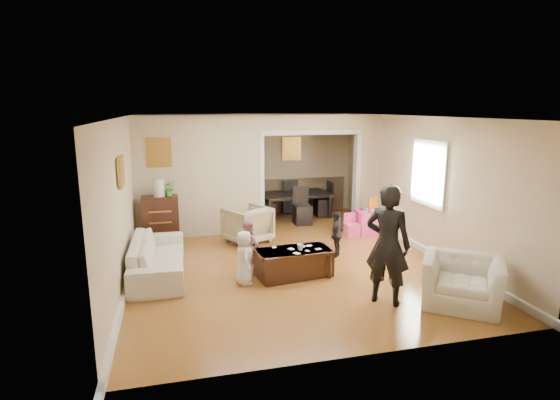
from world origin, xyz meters
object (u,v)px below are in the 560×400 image
object	(u,v)px
coffee_table	(293,263)
child_kneel_a	(244,258)
play_table	(369,222)
cyan_cup	(366,210)
dining_table	(295,206)
adult_person	(388,245)
dresser	(161,220)
armchair_back	(248,225)
table_lamp	(159,188)
child_toddler	(337,234)
coffee_cup	(300,247)
sofa	(158,257)
armchair_front	(462,282)
child_kneel_b	(249,246)

from	to	relation	value
coffee_table	child_kneel_a	bearing A→B (deg)	-169.99
play_table	cyan_cup	distance (m)	0.32
dining_table	adult_person	world-z (taller)	adult_person
dresser	dining_table	distance (m)	3.57
coffee_table	adult_person	bearing A→B (deg)	-52.30
coffee_table	cyan_cup	world-z (taller)	cyan_cup
armchair_back	table_lamp	distance (m)	1.94
dresser	play_table	xyz separation A→B (m)	(4.47, -0.34, -0.24)
table_lamp	armchair_back	bearing A→B (deg)	-10.31
child_toddler	dresser	bearing A→B (deg)	-75.06
dresser	child_toddler	size ratio (longest dim) A/B	1.14
coffee_cup	child_toddler	size ratio (longest dim) A/B	0.12
sofa	table_lamp	distance (m)	1.96
coffee_table	child_toddler	size ratio (longest dim) A/B	1.39
armchair_back	child_kneel_a	xyz separation A→B (m)	(-0.42, -2.18, 0.06)
armchair_back	armchair_front	size ratio (longest dim) A/B	0.78
adult_person	dresser	bearing A→B (deg)	-5.71
dresser	dining_table	size ratio (longest dim) A/B	0.56
table_lamp	dining_table	distance (m)	3.67
table_lamp	play_table	world-z (taller)	table_lamp
table_lamp	dining_table	xyz separation A→B (m)	(3.26, 1.44, -0.86)
armchair_back	dresser	bearing A→B (deg)	-39.62
cyan_cup	adult_person	xyz separation A→B (m)	(-1.19, -3.27, 0.32)
coffee_table	child_kneel_b	bearing A→B (deg)	156.80
child_kneel_b	child_toddler	distance (m)	1.81
dining_table	child_kneel_b	distance (m)	3.93
dresser	child_kneel_a	xyz separation A→B (m)	(1.32, -2.50, -0.06)
coffee_cup	coffee_table	bearing A→B (deg)	153.43
cyan_cup	child_toddler	world-z (taller)	child_toddler
play_table	sofa	bearing A→B (deg)	-162.53
child_kneel_b	play_table	bearing A→B (deg)	-88.98
armchair_back	dining_table	xyz separation A→B (m)	(1.52, 1.76, -0.06)
cyan_cup	coffee_table	bearing A→B (deg)	-138.33
table_lamp	adult_person	distance (m)	4.86
armchair_front	dresser	distance (m)	5.79
coffee_table	dining_table	distance (m)	3.95
sofa	armchair_front	xyz separation A→B (m)	(4.23, -2.22, 0.03)
coffee_table	child_toddler	world-z (taller)	child_toddler
dresser	armchair_front	bearing A→B (deg)	-43.43
cyan_cup	child_kneel_a	bearing A→B (deg)	-145.35
sofa	armchair_back	distance (m)	2.28
coffee_cup	play_table	world-z (taller)	coffee_cup
cyan_cup	child_kneel_b	xyz separation A→B (m)	(-2.90, -1.66, -0.08)
sofa	armchair_front	world-z (taller)	armchair_front
armchair_back	sofa	bearing A→B (deg)	9.90
sofa	dresser	bearing A→B (deg)	0.52
armchair_back	play_table	xyz separation A→B (m)	(2.73, -0.02, -0.12)
armchair_front	dining_table	xyz separation A→B (m)	(-0.94, 5.42, -0.03)
dining_table	child_kneel_a	size ratio (longest dim) A/B	2.05
armchair_back	child_toddler	bearing A→B (deg)	109.74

